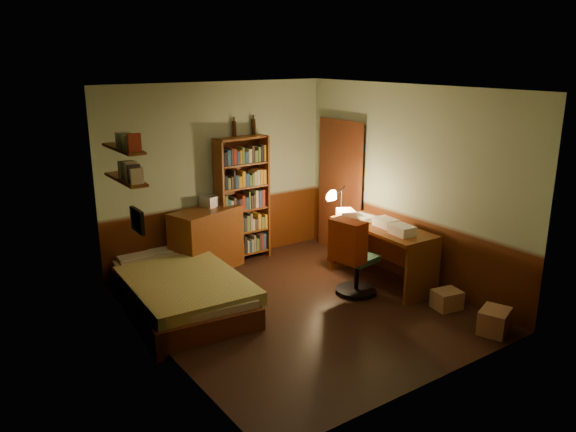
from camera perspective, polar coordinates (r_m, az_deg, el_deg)
floor at (r=6.90m, az=1.20°, el=-9.37°), size 3.50×4.00×0.02m
ceiling at (r=6.24m, az=1.35°, el=12.91°), size 3.50×4.00×0.02m
wall_back at (r=8.11m, az=-7.16°, el=4.19°), size 3.50×0.02×2.60m
wall_left at (r=5.63m, az=-13.36°, el=-1.47°), size 0.02×4.00×2.60m
wall_right at (r=7.59m, az=12.08°, el=3.14°), size 0.02×4.00×2.60m
wall_front at (r=5.04m, az=14.91°, el=-3.67°), size 3.50×0.02×2.60m
doorway at (r=8.54m, az=5.44°, el=2.80°), size 0.06×0.90×2.00m
door_trim at (r=8.52m, az=5.26°, el=2.76°), size 0.02×0.98×2.08m
bed at (r=7.02m, az=-11.12°, el=-6.14°), size 1.45×2.38×0.67m
dresser at (r=7.97m, az=-8.28°, el=-2.43°), size 1.11×0.78×0.89m
mini_stereo at (r=8.01m, az=-7.73°, el=1.57°), size 0.34×0.30×0.15m
bookshelf at (r=8.20m, az=-4.64°, el=1.66°), size 0.80×0.31×1.83m
bottle_left at (r=8.08m, az=-5.48°, el=8.82°), size 0.07×0.07×0.21m
bottle_right at (r=8.24m, az=-3.53°, el=9.04°), size 0.07×0.07×0.23m
desk at (r=7.58m, az=9.48°, el=-3.87°), size 0.65×1.49×0.79m
paper_stack at (r=7.74m, az=5.93°, el=0.21°), size 0.31×0.35×0.12m
desk_lamp at (r=7.83m, az=5.47°, el=2.40°), size 0.19×0.19×0.64m
office_chair at (r=7.17m, az=7.05°, el=-4.23°), size 0.54×0.50×0.96m
red_jacket at (r=6.95m, az=5.39°, el=1.55°), size 0.36×0.49×0.52m
wall_shelf_lower at (r=6.59m, az=-16.15°, el=3.59°), size 0.20×0.90×0.03m
wall_shelf_upper at (r=6.53m, az=-16.39°, el=6.59°), size 0.20×0.90×0.03m
framed_picture at (r=6.19m, az=-15.07°, el=-0.46°), size 0.04×0.32×0.26m
cardboard_box_a at (r=6.67m, az=20.22°, el=-9.99°), size 0.44×0.39×0.27m
cardboard_box_b at (r=7.10m, az=15.84°, el=-8.15°), size 0.36×0.32×0.22m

